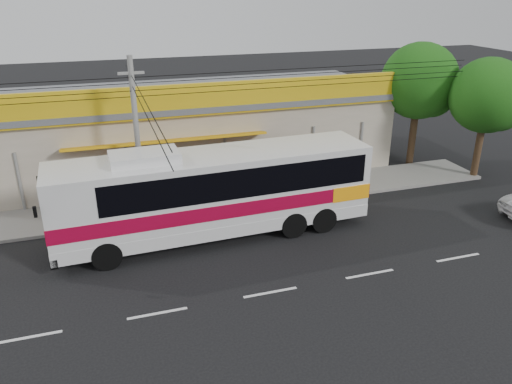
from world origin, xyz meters
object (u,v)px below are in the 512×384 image
at_px(tree_far, 422,84).
at_px(motorbike_red, 151,208).
at_px(tree_near, 490,98).
at_px(coach_bus, 219,188).
at_px(motorbike_dark, 86,212).
at_px(utility_pole, 132,86).

bearing_deg(tree_far, motorbike_red, -169.14).
distance_m(motorbike_red, tree_near, 18.64).
height_order(coach_bus, motorbike_dark, coach_bus).
distance_m(motorbike_red, utility_pole, 5.55).
relative_size(motorbike_red, utility_pole, 0.05).
distance_m(motorbike_dark, tree_near, 21.45).
distance_m(utility_pole, tree_near, 18.60).
bearing_deg(coach_bus, motorbike_dark, 151.90).
bearing_deg(tree_near, tree_far, 126.01).
xyz_separation_m(utility_pole, tree_near, (18.52, -0.64, -1.60)).
bearing_deg(utility_pole, coach_bus, -45.39).
height_order(tree_near, tree_far, tree_far).
bearing_deg(utility_pole, motorbike_red, -67.88).
distance_m(coach_bus, motorbike_dark, 6.37).
bearing_deg(coach_bus, utility_pole, 132.58).
relative_size(motorbike_dark, utility_pole, 0.05).
height_order(utility_pole, tree_near, utility_pole).
distance_m(motorbike_red, tree_far, 16.88).
height_order(utility_pole, tree_far, utility_pole).
distance_m(motorbike_dark, utility_pole, 6.03).
bearing_deg(motorbike_red, tree_far, -101.05).
distance_m(coach_bus, utility_pole, 5.77).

